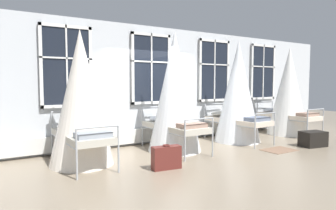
# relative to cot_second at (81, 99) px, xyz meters

# --- Properties ---
(ground) EXTENTS (26.94, 26.94, 0.00)m
(ground) POSITION_rel_cot_second_xyz_m (2.21, -0.00, -1.31)
(ground) COLOR gray
(back_wall_with_windows) EXTENTS (14.47, 0.10, 3.15)m
(back_wall_with_windows) POSITION_rel_cot_second_xyz_m (2.21, 1.20, 0.27)
(back_wall_with_windows) COLOR silver
(back_wall_with_windows) RESTS_ON ground
(window_bank) EXTENTS (10.02, 0.10, 2.88)m
(window_bank) POSITION_rel_cot_second_xyz_m (2.21, 1.08, -0.18)
(window_bank) COLOR black
(window_bank) RESTS_ON ground
(cot_second) EXTENTS (1.28, 1.94, 2.70)m
(cot_second) POSITION_rel_cot_second_xyz_m (0.00, 0.00, 0.00)
(cot_second) COLOR #9EA3A8
(cot_second) RESTS_ON ground
(cot_third) EXTENTS (1.28, 1.93, 2.88)m
(cot_third) POSITION_rel_cot_second_xyz_m (2.25, 0.01, 0.09)
(cot_third) COLOR #9EA3A8
(cot_third) RESTS_ON ground
(cot_fourth) EXTENTS (1.28, 1.95, 2.82)m
(cot_fourth) POSITION_rel_cot_second_xyz_m (4.40, 0.06, 0.06)
(cot_fourth) COLOR #9EA3A8
(cot_fourth) RESTS_ON ground
(cot_fifth) EXTENTS (1.28, 1.95, 2.75)m
(cot_fifth) POSITION_rel_cot_second_xyz_m (6.62, 0.04, 0.03)
(cot_fifth) COLOR #9EA3A8
(cot_fifth) RESTS_ON ground
(rug_fourth) EXTENTS (0.80, 0.56, 0.01)m
(rug_fourth) POSITION_rel_cot_second_xyz_m (4.43, -1.32, -1.30)
(rug_fourth) COLOR brown
(rug_fourth) RESTS_ON ground
(suitcase_dark) EXTENTS (0.58, 0.28, 0.47)m
(suitcase_dark) POSITION_rel_cot_second_xyz_m (1.25, -1.21, -1.09)
(suitcase_dark) COLOR #5B231E
(suitcase_dark) RESTS_ON ground
(travel_trunk) EXTENTS (0.70, 0.51, 0.39)m
(travel_trunk) POSITION_rel_cot_second_xyz_m (5.53, -1.51, -1.11)
(travel_trunk) COLOR black
(travel_trunk) RESTS_ON ground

